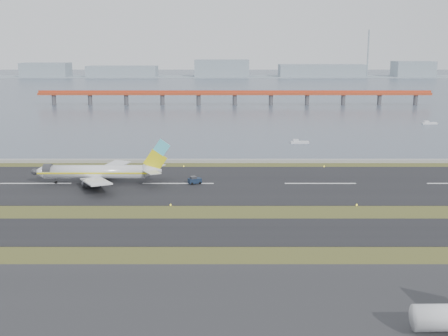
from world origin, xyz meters
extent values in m
plane|color=#344619|center=(0.00, 0.00, 0.00)|extent=(1000.00, 1000.00, 0.00)
cube|color=#29292C|center=(0.00, -55.00, 0.05)|extent=(1000.00, 50.00, 0.10)
cube|color=black|center=(0.00, -12.00, 0.05)|extent=(1000.00, 18.00, 0.10)
cube|color=black|center=(0.00, 30.00, 0.05)|extent=(1000.00, 45.00, 0.10)
cube|color=#999893|center=(0.00, 60.00, 0.50)|extent=(1000.00, 2.50, 1.00)
cube|color=#445162|center=(0.00, 460.00, 0.00)|extent=(1400.00, 800.00, 1.30)
cube|color=#BE4120|center=(20.00, 250.00, 7.50)|extent=(260.00, 5.00, 1.60)
cube|color=#BE4120|center=(20.00, 250.00, 9.00)|extent=(260.00, 0.40, 1.40)
cylinder|color=#4C4C51|center=(-76.00, 250.00, 3.00)|extent=(2.80, 2.80, 7.00)
cylinder|color=#4C4C51|center=(20.00, 250.00, 3.00)|extent=(2.80, 2.80, 7.00)
cylinder|color=#4C4C51|center=(116.00, 250.00, 3.00)|extent=(2.80, 2.80, 7.00)
cube|color=#8896A0|center=(0.00, 620.00, 0.00)|extent=(1400.00, 80.00, 1.00)
cube|color=#8896A0|center=(-220.00, 620.00, 9.00)|extent=(60.00, 35.00, 18.00)
cube|color=#8896A0|center=(-120.00, 620.00, 7.00)|extent=(90.00, 35.00, 14.00)
cube|color=#8896A0|center=(10.00, 620.00, 11.00)|extent=(70.00, 35.00, 22.00)
cube|color=#8896A0|center=(140.00, 620.00, 8.00)|extent=(110.00, 35.00, 16.00)
cube|color=#8896A0|center=(260.00, 620.00, 10.00)|extent=(50.00, 35.00, 20.00)
cylinder|color=#8896A0|center=(200.00, 620.00, 30.00)|extent=(1.80, 1.80, 60.00)
cylinder|color=white|center=(-23.24, 29.75, 3.50)|extent=(28.00, 3.80, 3.80)
cone|color=white|center=(-38.84, 29.75, 3.50)|extent=(3.20, 3.80, 3.80)
cone|color=white|center=(-7.04, 29.75, 3.80)|extent=(5.00, 3.80, 3.80)
cube|color=yellow|center=(-23.24, 27.83, 3.50)|extent=(31.00, 0.06, 0.45)
cube|color=yellow|center=(-23.24, 31.67, 3.50)|extent=(31.00, 0.06, 0.45)
cube|color=white|center=(-21.04, 21.25, 2.80)|extent=(11.31, 15.89, 1.66)
cube|color=white|center=(-21.04, 38.25, 2.80)|extent=(11.31, 15.89, 1.66)
cylinder|color=#36363B|center=(-22.74, 23.75, 1.60)|extent=(4.20, 2.10, 2.10)
cylinder|color=#36363B|center=(-22.74, 35.75, 1.60)|extent=(4.20, 2.10, 2.10)
cube|color=yellow|center=(-6.24, 29.75, 6.70)|extent=(6.80, 0.35, 6.85)
cube|color=#54D4EE|center=(-4.34, 29.75, 10.40)|extent=(4.85, 0.37, 4.90)
cube|color=white|center=(-6.74, 25.95, 4.30)|extent=(5.64, 6.80, 0.22)
cube|color=white|center=(-6.74, 33.55, 4.30)|extent=(5.64, 6.80, 0.22)
cylinder|color=black|center=(-34.24, 29.75, 0.45)|extent=(0.80, 0.28, 0.80)
cylinder|color=black|center=(-21.74, 26.95, 0.55)|extent=(1.00, 0.38, 1.00)
cylinder|color=black|center=(-21.74, 32.55, 0.55)|extent=(1.00, 0.38, 1.00)
cube|color=#142137|center=(4.70, 29.66, 0.99)|extent=(4.03, 3.27, 1.32)
cube|color=#36363B|center=(4.30, 29.47, 1.87)|extent=(2.09, 2.14, 0.77)
cylinder|color=black|center=(3.96, 28.35, 0.39)|extent=(0.84, 0.62, 0.77)
cylinder|color=black|center=(3.23, 29.95, 0.39)|extent=(0.84, 0.62, 0.77)
cylinder|color=black|center=(6.17, 29.36, 0.39)|extent=(0.84, 0.62, 0.77)
cylinder|color=black|center=(5.43, 30.96, 0.39)|extent=(0.84, 0.62, 0.77)
cube|color=silver|center=(43.10, 97.60, 0.41)|extent=(7.34, 2.68, 0.93)
cube|color=silver|center=(41.55, 97.51, 1.24)|extent=(2.16, 1.77, 0.93)
cube|color=silver|center=(115.37, 154.74, 0.44)|extent=(7.83, 3.11, 0.98)
cube|color=silver|center=(113.74, 154.59, 1.31)|extent=(2.34, 1.95, 0.98)
camera|label=1|loc=(12.92, -122.98, 37.46)|focal=45.00mm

